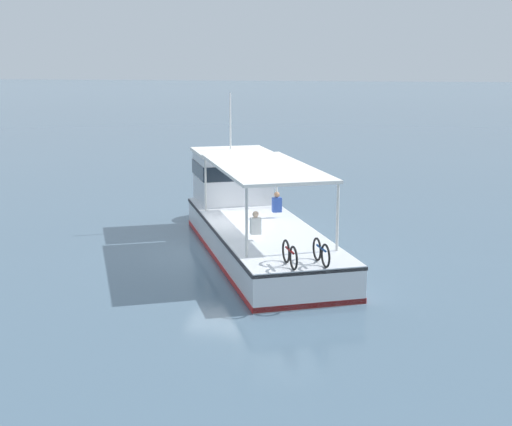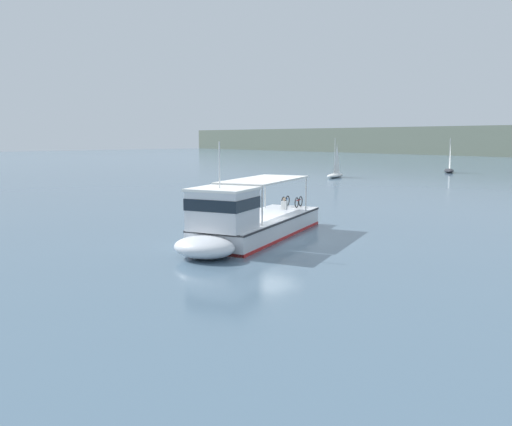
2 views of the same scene
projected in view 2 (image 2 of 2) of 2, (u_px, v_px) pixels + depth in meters
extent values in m
plane|color=slate|center=(274.00, 240.00, 28.66)|extent=(400.00, 400.00, 0.00)
cube|color=silver|center=(260.00, 227.00, 29.71)|extent=(7.47, 11.14, 1.10)
ellipsoid|color=silver|center=(204.00, 247.00, 24.14)|extent=(3.60, 3.24, 1.01)
cube|color=red|center=(260.00, 234.00, 29.77)|extent=(7.51, 11.16, 0.16)
cube|color=#2D2D33|center=(261.00, 218.00, 29.64)|extent=(7.53, 11.16, 0.10)
cube|color=silver|center=(223.00, 210.00, 25.54)|extent=(3.57, 3.51, 1.90)
cube|color=#19232D|center=(223.00, 203.00, 25.50)|extent=(3.64, 3.57, 0.56)
cube|color=white|center=(223.00, 189.00, 25.40)|extent=(3.78, 3.72, 0.12)
cube|color=white|center=(264.00, 180.00, 29.74)|extent=(5.50, 7.32, 0.10)
cylinder|color=silver|center=(262.00, 206.00, 26.41)|extent=(0.08, 0.08, 2.00)
cylinder|color=silver|center=(215.00, 204.00, 27.54)|extent=(0.08, 0.08, 2.00)
cylinder|color=silver|center=(306.00, 194.00, 32.24)|extent=(0.08, 0.08, 2.00)
cylinder|color=silver|center=(265.00, 192.00, 33.38)|extent=(0.08, 0.08, 2.00)
cylinder|color=silver|center=(219.00, 165.00, 24.97)|extent=(0.06, 0.06, 2.20)
sphere|color=white|center=(202.00, 235.00, 27.41)|extent=(0.36, 0.36, 0.36)
sphere|color=white|center=(232.00, 226.00, 30.37)|extent=(0.36, 0.36, 0.36)
sphere|color=white|center=(254.00, 218.00, 33.15)|extent=(0.36, 0.36, 0.36)
torus|color=black|center=(297.00, 202.00, 33.48)|extent=(0.33, 0.62, 0.66)
torus|color=black|center=(301.00, 201.00, 34.11)|extent=(0.33, 0.62, 0.66)
cylinder|color=maroon|center=(299.00, 200.00, 33.78)|extent=(0.35, 0.66, 0.06)
torus|color=black|center=(284.00, 202.00, 33.86)|extent=(0.33, 0.62, 0.66)
torus|color=black|center=(288.00, 201.00, 34.48)|extent=(0.33, 0.62, 0.66)
cylinder|color=#1E478C|center=(286.00, 199.00, 34.15)|extent=(0.35, 0.66, 0.06)
cube|color=white|center=(284.00, 205.00, 31.02)|extent=(0.38, 0.33, 0.52)
sphere|color=beige|center=(284.00, 199.00, 30.97)|extent=(0.20, 0.20, 0.20)
cube|color=#2D4CA5|center=(238.00, 210.00, 29.01)|extent=(0.38, 0.33, 0.52)
sphere|color=#9E7051|center=(238.00, 203.00, 28.95)|extent=(0.20, 0.20, 0.20)
ellipsoid|color=white|center=(335.00, 175.00, 72.86)|extent=(3.00, 4.99, 0.60)
cylinder|color=silver|center=(335.00, 156.00, 72.22)|extent=(0.08, 0.08, 4.80)
pyramid|color=white|center=(337.00, 158.00, 73.01)|extent=(0.65, 1.61, 4.08)
ellipsoid|color=#232328|center=(449.00, 171.00, 83.27)|extent=(3.85, 4.76, 0.60)
cylinder|color=silver|center=(450.00, 153.00, 83.17)|extent=(0.08, 0.08, 4.80)
pyramid|color=white|center=(450.00, 156.00, 82.40)|extent=(1.00, 1.44, 4.08)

